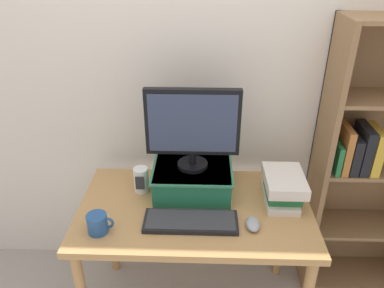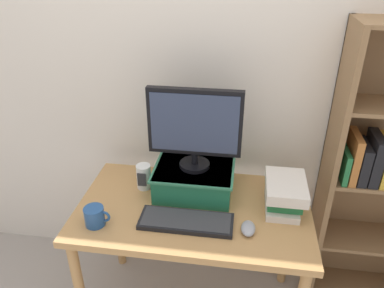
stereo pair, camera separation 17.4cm
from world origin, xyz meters
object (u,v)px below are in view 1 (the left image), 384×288
Objects in this scene: computer_monitor at (193,126)px; coffee_mug at (98,223)px; bookshelf_unit at (372,163)px; desk_speaker at (141,180)px; book_stack at (283,187)px; riser_box at (193,177)px; keyboard at (191,221)px; computer_mouse at (253,224)px; desk at (195,221)px.

coffee_mug is at bearing -140.48° from computer_monitor.
bookshelf_unit is 11.91× the size of desk_speaker.
book_stack reaches higher than coffee_mug.
book_stack is (0.45, -0.08, -0.29)m from computer_monitor.
riser_box is 0.28m from keyboard.
bookshelf_unit reaches higher than book_stack.
desk_speaker is at bearing 154.10° from computer_mouse.
coffee_mug is at bearing -140.35° from riser_box.
computer_monitor reaches higher than computer_mouse.
computer_mouse is at bearing -25.90° from desk_speaker.
desk is at bearing -162.23° from bookshelf_unit.
computer_monitor reaches higher than desk_speaker.
desk is at bearing -83.64° from computer_monitor.
riser_box is at bearing -170.69° from bookshelf_unit.
computer_mouse reaches higher than keyboard.
desk_speaker reaches higher than keyboard.
computer_monitor is at bearing 90.07° from keyboard.
computer_monitor is 4.40× the size of computer_mouse.
keyboard is at bearing -89.93° from riser_box.
desk is at bearing -83.70° from riser_box.
desk_speaker is (-1.25, -0.18, -0.01)m from bookshelf_unit.
book_stack is at bearing 8.43° from desk.
coffee_mug is at bearing -114.50° from desk_speaker.
desk_speaker is at bearing 136.42° from keyboard.
computer_mouse is at bearing -45.16° from computer_monitor.
computer_monitor is at bearing 4.13° from desk_speaker.
book_stack is 0.90m from coffee_mug.
desk is 0.49m from coffee_mug.
bookshelf_unit is 6.06× the size of book_stack.
computer_monitor reaches higher than coffee_mug.
computer_monitor is (-0.98, -0.16, 0.29)m from bookshelf_unit.
coffee_mug is at bearing -175.63° from computer_mouse.
riser_box is at bearing 90.07° from keyboard.
desk is 0.32m from computer_mouse.
computer_monitor is 0.40m from desk_speaker.
bookshelf_unit is 0.83m from computer_mouse.
riser_box is at bearing 90.00° from computer_monitor.
riser_box is 0.93× the size of keyboard.
desk is at bearing 82.73° from keyboard.
keyboard is at bearing -89.93° from computer_monitor.
coffee_mug is at bearing -170.71° from keyboard.
computer_mouse is 0.61m from desk_speaker.
computer_monitor is at bearing 169.61° from book_stack.
computer_mouse is at bearing -45.31° from riser_box.
computer_monitor is at bearing 39.52° from coffee_mug.
book_stack is 1.96× the size of desk_speaker.
coffee_mug is (-1.39, -0.50, -0.04)m from bookshelf_unit.
desk is 0.71× the size of bookshelf_unit.
book_stack is at bearing 50.98° from computer_mouse.
bookshelf_unit reaches higher than computer_mouse.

